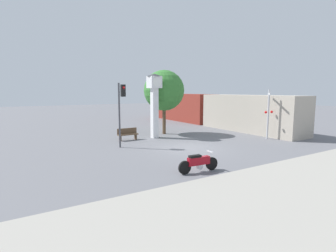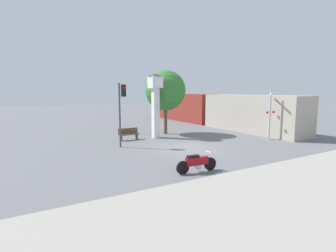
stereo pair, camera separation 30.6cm
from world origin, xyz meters
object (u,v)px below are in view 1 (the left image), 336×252
Objects in this scene: clock_tower at (154,96)px; bench at (128,134)px; railroad_crossing_signal at (268,112)px; street_tree at (164,91)px; motorcycle at (198,163)px; traffic_light at (121,103)px; freight_train at (211,110)px.

clock_tower is 3.22× the size of bench.
railroad_crossing_signal is 8.76m from street_tree.
motorcycle is 0.55× the size of railroad_crossing_signal.
traffic_light is (-3.62, -2.05, -0.42)m from clock_tower.
clock_tower is 1.32× the size of railroad_crossing_signal.
street_tree is (1.66, 1.29, 0.44)m from clock_tower.
traffic_light is at bearing -155.28° from freight_train.
motorcycle is at bearing -92.04° from bench.
freight_train is 13.55× the size of bench.
street_tree is (-7.72, -2.64, 2.11)m from freight_train.
clock_tower is 0.92× the size of street_tree.
motorcycle is 7.56m from traffic_light.
bench is (1.34, 2.23, -2.47)m from traffic_light.
street_tree is (5.28, 3.34, 0.86)m from traffic_light.
street_tree is at bearing -161.10° from freight_train.
clock_tower is 2.15m from street_tree.
traffic_light is at bearing 102.90° from motorcycle.
traffic_light is 0.77× the size of street_tree.
motorcycle is at bearing -158.39° from railroad_crossing_signal.
street_tree is (4.28, 10.40, 3.36)m from motorcycle.
traffic_light reaches higher than motorcycle.
clock_tower is 10.31m from freight_train.
street_tree reaches higher than bench.
freight_train is 8.43m from street_tree.
street_tree reaches higher than clock_tower.
freight_train reaches higher than bench.
street_tree is (-5.68, 6.46, 1.69)m from railroad_crossing_signal.
clock_tower is 3.68m from bench.
motorcycle is at bearing -112.36° from street_tree.
freight_train is 5.04× the size of traffic_light.
traffic_light is at bearing -147.68° from street_tree.
motorcycle is 11.74m from street_tree.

